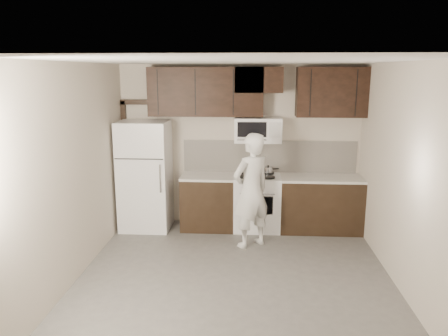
# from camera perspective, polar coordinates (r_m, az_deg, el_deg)

# --- Properties ---
(floor) EXTENTS (4.50, 4.50, 0.00)m
(floor) POSITION_cam_1_polar(r_m,az_deg,el_deg) (5.66, 1.32, -14.69)
(floor) COLOR #585552
(floor) RESTS_ON ground
(back_wall) EXTENTS (4.00, 0.00, 4.00)m
(back_wall) POSITION_cam_1_polar(r_m,az_deg,el_deg) (7.38, 2.08, 2.90)
(back_wall) COLOR beige
(back_wall) RESTS_ON ground
(ceiling) EXTENTS (4.50, 4.50, 0.00)m
(ceiling) POSITION_cam_1_polar(r_m,az_deg,el_deg) (5.03, 1.48, 13.82)
(ceiling) COLOR white
(ceiling) RESTS_ON back_wall
(counter_run) EXTENTS (2.95, 0.64, 0.91)m
(counter_run) POSITION_cam_1_polar(r_m,az_deg,el_deg) (7.29, 6.71, -4.52)
(counter_run) COLOR black
(counter_run) RESTS_ON floor
(stove) EXTENTS (0.76, 0.66, 0.94)m
(stove) POSITION_cam_1_polar(r_m,az_deg,el_deg) (7.28, 4.32, -4.46)
(stove) COLOR white
(stove) RESTS_ON floor
(backsplash) EXTENTS (2.90, 0.02, 0.54)m
(backsplash) POSITION_cam_1_polar(r_m,az_deg,el_deg) (7.40, 5.94, 1.53)
(backsplash) COLOR silver
(backsplash) RESTS_ON counter_run
(upper_cabinets) EXTENTS (3.48, 0.35, 0.78)m
(upper_cabinets) POSITION_cam_1_polar(r_m,az_deg,el_deg) (7.10, 3.80, 10.07)
(upper_cabinets) COLOR black
(upper_cabinets) RESTS_ON back_wall
(microwave) EXTENTS (0.76, 0.42, 0.40)m
(microwave) POSITION_cam_1_polar(r_m,az_deg,el_deg) (7.14, 4.47, 4.98)
(microwave) COLOR white
(microwave) RESTS_ON upper_cabinets
(refrigerator) EXTENTS (0.80, 0.76, 1.80)m
(refrigerator) POSITION_cam_1_polar(r_m,az_deg,el_deg) (7.33, -10.24, -0.96)
(refrigerator) COLOR white
(refrigerator) RESTS_ON floor
(door_trim) EXTENTS (0.50, 0.08, 2.12)m
(door_trim) POSITION_cam_1_polar(r_m,az_deg,el_deg) (7.65, -12.47, 2.18)
(door_trim) COLOR black
(door_trim) RESTS_ON floor
(saucepan) EXTENTS (0.26, 0.16, 0.15)m
(saucepan) POSITION_cam_1_polar(r_m,az_deg,el_deg) (7.30, 5.80, -0.30)
(saucepan) COLOR silver
(saucepan) RESTS_ON stove
(baking_tray) EXTENTS (0.41, 0.32, 0.02)m
(baking_tray) POSITION_cam_1_polar(r_m,az_deg,el_deg) (7.05, 3.91, -1.14)
(baking_tray) COLOR black
(baking_tray) RESTS_ON counter_run
(pizza) EXTENTS (0.28, 0.28, 0.02)m
(pizza) POSITION_cam_1_polar(r_m,az_deg,el_deg) (7.05, 3.91, -0.98)
(pizza) COLOR tan
(pizza) RESTS_ON baking_tray
(person) EXTENTS (0.75, 0.71, 1.72)m
(person) POSITION_cam_1_polar(r_m,az_deg,el_deg) (6.46, 3.57, -2.98)
(person) COLOR silver
(person) RESTS_ON floor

